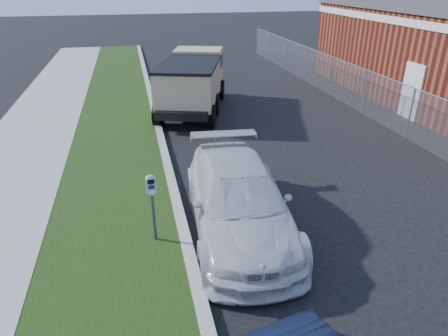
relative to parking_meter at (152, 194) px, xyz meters
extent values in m
plane|color=black|center=(3.22, 0.35, -1.25)|extent=(120.00, 120.00, 0.00)
cube|color=gray|center=(0.62, 2.35, -1.18)|extent=(0.25, 50.00, 0.15)
cube|color=black|center=(-0.98, 2.35, -1.19)|extent=(3.00, 50.00, 0.13)
plane|color=slate|center=(9.22, 7.35, -0.35)|extent=(0.00, 30.00, 30.00)
cylinder|color=gray|center=(9.22, 7.35, 0.55)|extent=(0.04, 30.00, 0.04)
cylinder|color=gray|center=(9.22, 4.35, -0.35)|extent=(0.06, 0.06, 1.80)
cylinder|color=gray|center=(9.22, 7.35, -0.35)|extent=(0.06, 0.06, 1.80)
cylinder|color=gray|center=(9.22, 10.35, -0.35)|extent=(0.06, 0.06, 1.80)
cylinder|color=gray|center=(9.22, 13.35, -0.35)|extent=(0.06, 0.06, 1.80)
cylinder|color=gray|center=(9.22, 16.35, -0.35)|extent=(0.06, 0.06, 1.80)
cylinder|color=gray|center=(9.22, 19.35, -0.35)|extent=(0.06, 0.06, 1.80)
cylinder|color=gray|center=(9.22, 22.35, -0.35)|extent=(0.06, 0.06, 1.80)
cube|color=silver|center=(10.70, 8.35, 2.35)|extent=(0.06, 14.00, 0.30)
cube|color=silver|center=(10.67, 6.35, -0.15)|extent=(0.08, 1.10, 2.20)
cylinder|color=#3F4247|center=(0.00, 0.00, -0.55)|extent=(0.07, 0.07, 1.11)
cube|color=gray|center=(0.00, 0.00, 0.19)|extent=(0.20, 0.14, 0.33)
ellipsoid|color=gray|center=(0.00, 0.00, 0.36)|extent=(0.22, 0.15, 0.13)
cube|color=black|center=(0.00, -0.07, 0.30)|extent=(0.13, 0.02, 0.09)
cube|color=navy|center=(0.00, -0.07, 0.18)|extent=(0.12, 0.01, 0.08)
cylinder|color=silver|center=(0.00, -0.07, 0.06)|extent=(0.12, 0.01, 0.12)
cube|color=#3F4247|center=(0.00, -0.07, 0.21)|extent=(0.04, 0.01, 0.06)
imported|color=silver|center=(1.88, 0.23, -0.50)|extent=(2.54, 5.35, 1.50)
cube|color=black|center=(2.28, 9.27, -0.60)|extent=(3.62, 6.05, 0.31)
cube|color=tan|center=(2.91, 11.23, 0.13)|extent=(2.49, 2.17, 1.79)
cube|color=black|center=(2.91, 11.23, 0.49)|extent=(2.52, 2.20, 0.54)
cube|color=tan|center=(2.06, 8.59, 0.13)|extent=(3.19, 4.23, 1.43)
cube|color=black|center=(2.06, 8.59, 0.88)|extent=(3.30, 4.34, 0.11)
cube|color=black|center=(3.17, 12.04, -0.67)|extent=(2.08, 0.78, 0.27)
cylinder|color=black|center=(1.90, 11.46, -0.80)|extent=(0.55, 0.94, 0.89)
cylinder|color=black|center=(3.86, 10.83, -0.80)|extent=(0.55, 0.94, 0.89)
cylinder|color=black|center=(1.17, 9.16, -0.80)|extent=(0.55, 0.94, 0.89)
cylinder|color=black|center=(3.13, 8.54, -0.80)|extent=(0.55, 0.94, 0.89)
cylinder|color=black|center=(0.68, 7.63, -0.80)|extent=(0.55, 0.94, 0.89)
cylinder|color=black|center=(2.63, 7.00, -0.80)|extent=(0.55, 0.94, 0.89)
camera|label=1|loc=(-0.17, -7.24, 3.99)|focal=32.00mm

